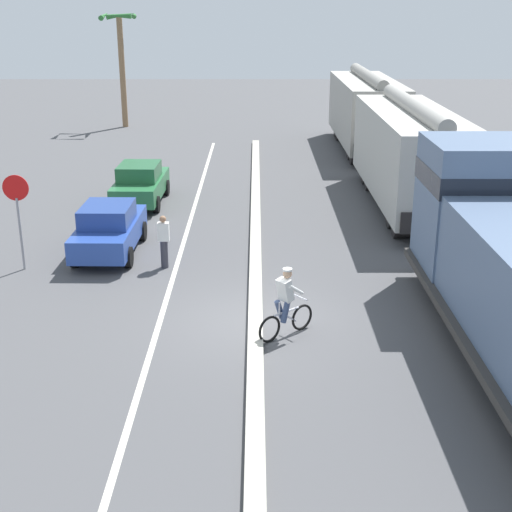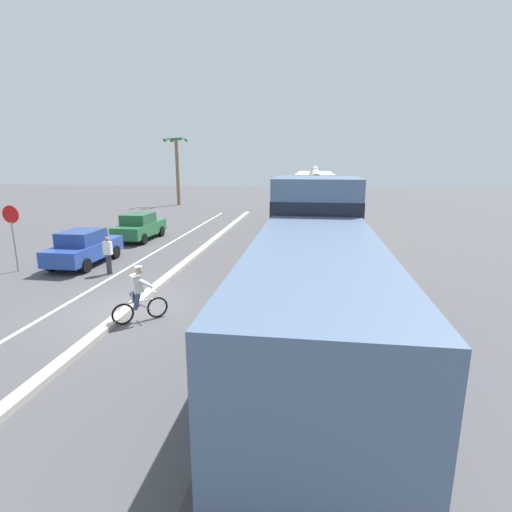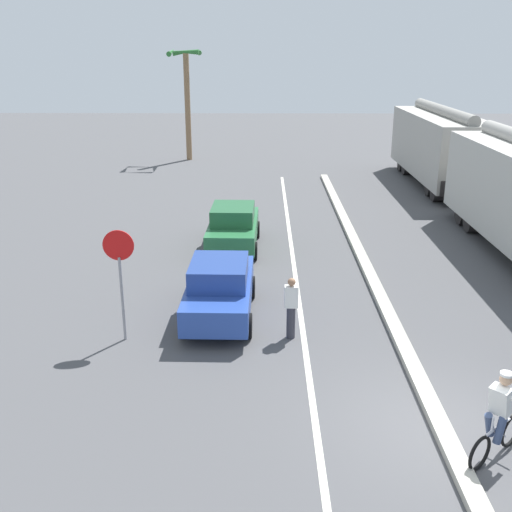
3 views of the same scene
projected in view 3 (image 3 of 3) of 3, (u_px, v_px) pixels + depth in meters
The scene contains 10 objects.
ground_plane at pixel (439, 428), 11.61m from camera, with size 120.00×120.00×0.00m, color #4C4C4F.
median_curb at pixel (382, 301), 17.25m from camera, with size 0.36×36.00×0.16m, color #B2AD9E.
lane_stripe at pixel (299, 303), 17.31m from camera, with size 0.14×36.00×0.01m, color silver.
hopper_car_middle at pixel (440, 146), 31.75m from camera, with size 2.90×10.60×4.18m.
parked_car_blue at pixel (220, 288), 16.25m from camera, with size 1.88×4.22×1.62m.
parked_car_green at pixel (233, 227), 21.87m from camera, with size 1.91×4.24×1.62m.
cyclist at pixel (499, 419), 10.51m from camera, with size 1.34×1.15×1.71m.
stop_sign at pixel (120, 264), 14.51m from camera, with size 0.76×0.08×2.88m.
palm_tree_near at pixel (187, 82), 38.18m from camera, with size 2.28×2.17×7.09m.
pedestrian_by_cars at pixel (291, 307), 14.98m from camera, with size 0.34×0.22×1.62m.
Camera 3 is at (-3.43, -9.92, 6.96)m, focal length 42.00 mm.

